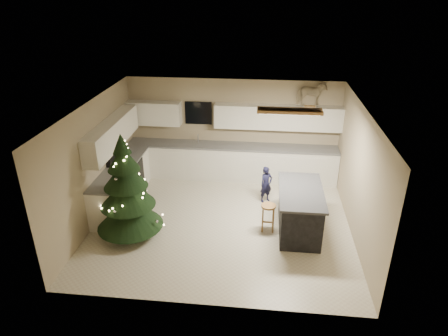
{
  "coord_description": "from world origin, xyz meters",
  "views": [
    {
      "loc": [
        0.84,
        -7.41,
        4.82
      ],
      "look_at": [
        0.0,
        0.35,
        1.15
      ],
      "focal_mm": 32.0,
      "sensor_mm": 36.0,
      "label": 1
    }
  ],
  "objects_px": {
    "island": "(299,210)",
    "bar_stool": "(268,211)",
    "toddler": "(266,184)",
    "christmas_tree": "(127,195)",
    "rocking_horse": "(311,94)"
  },
  "relations": [
    {
      "from": "bar_stool",
      "to": "toddler",
      "type": "distance_m",
      "value": 1.22
    },
    {
      "from": "rocking_horse",
      "to": "toddler",
      "type": "bearing_deg",
      "value": 133.16
    },
    {
      "from": "island",
      "to": "bar_stool",
      "type": "distance_m",
      "value": 0.65
    },
    {
      "from": "christmas_tree",
      "to": "toddler",
      "type": "bearing_deg",
      "value": 31.0
    },
    {
      "from": "bar_stool",
      "to": "christmas_tree",
      "type": "height_order",
      "value": "christmas_tree"
    },
    {
      "from": "christmas_tree",
      "to": "bar_stool",
      "type": "bearing_deg",
      "value": 9.05
    },
    {
      "from": "bar_stool",
      "to": "christmas_tree",
      "type": "relative_size",
      "value": 0.27
    },
    {
      "from": "toddler",
      "to": "rocking_horse",
      "type": "xyz_separation_m",
      "value": [
        0.99,
        1.29,
        1.87
      ]
    },
    {
      "from": "christmas_tree",
      "to": "rocking_horse",
      "type": "distance_m",
      "value": 5.0
    },
    {
      "from": "bar_stool",
      "to": "toddler",
      "type": "height_order",
      "value": "toddler"
    },
    {
      "from": "toddler",
      "to": "island",
      "type": "bearing_deg",
      "value": -94.58
    },
    {
      "from": "island",
      "to": "bar_stool",
      "type": "relative_size",
      "value": 2.85
    },
    {
      "from": "bar_stool",
      "to": "rocking_horse",
      "type": "relative_size",
      "value": 0.8
    },
    {
      "from": "bar_stool",
      "to": "rocking_horse",
      "type": "bearing_deg",
      "value": 69.68
    },
    {
      "from": "toddler",
      "to": "rocking_horse",
      "type": "distance_m",
      "value": 2.48
    }
  ]
}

